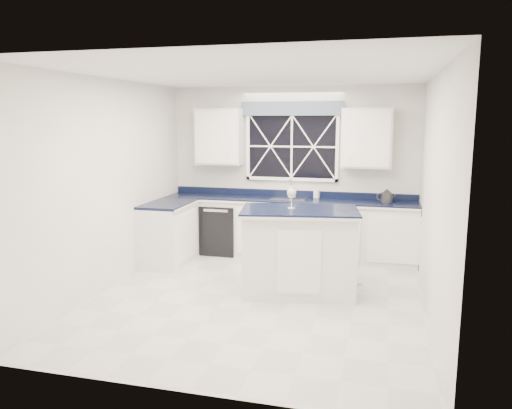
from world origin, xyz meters
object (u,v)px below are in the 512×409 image
(kettle, at_px, (387,196))
(soap_bottle, at_px, (317,192))
(dishwasher, at_px, (222,228))
(wine_glass, at_px, (292,193))
(island, at_px, (299,251))
(faucet, at_px, (291,187))

(kettle, bearing_deg, soap_bottle, 167.39)
(dishwasher, bearing_deg, kettle, 1.19)
(dishwasher, xyz_separation_m, wine_glass, (1.44, -1.57, 0.86))
(dishwasher, relative_size, wine_glass, 3.00)
(island, bearing_deg, wine_glass, 154.99)
(soap_bottle, bearing_deg, wine_glass, -92.57)
(island, bearing_deg, kettle, 48.43)
(dishwasher, height_order, wine_glass, wine_glass)
(wine_glass, bearing_deg, kettle, 54.36)
(island, height_order, wine_glass, wine_glass)
(island, xyz_separation_m, soap_bottle, (-0.03, 1.82, 0.49))
(island, distance_m, soap_bottle, 1.88)
(faucet, bearing_deg, island, -75.82)
(faucet, height_order, kettle, faucet)
(wine_glass, relative_size, soap_bottle, 1.50)
(island, height_order, soap_bottle, soap_bottle)
(kettle, xyz_separation_m, soap_bottle, (-1.08, 0.17, -0.00))
(island, xyz_separation_m, kettle, (1.05, 1.65, 0.49))
(faucet, xyz_separation_m, soap_bottle, (0.42, 0.03, -0.07))
(dishwasher, height_order, soap_bottle, soap_bottle)
(kettle, relative_size, wine_glass, 1.07)
(dishwasher, distance_m, soap_bottle, 1.66)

